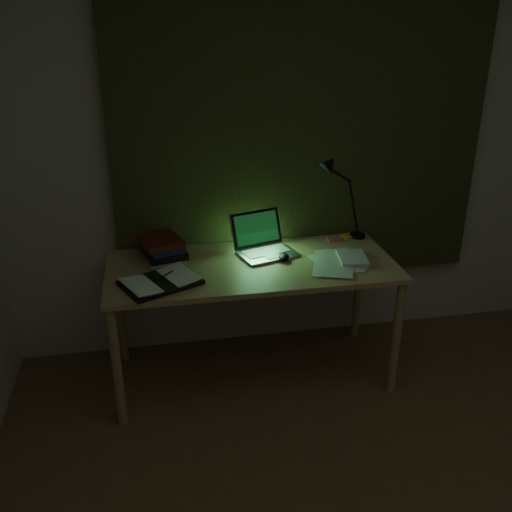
{
  "coord_description": "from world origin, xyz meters",
  "views": [
    {
      "loc": [
        -0.88,
        -1.22,
        2.01
      ],
      "look_at": [
        -0.37,
        1.46,
        0.82
      ],
      "focal_mm": 40.0,
      "sensor_mm": 36.0,
      "label": 1
    }
  ],
  "objects_px": {
    "book_stack": "(162,248)",
    "loose_papers": "(342,257)",
    "laptop": "(268,237)",
    "desk_lamp": "(361,197)",
    "open_textbook": "(160,282)",
    "desk": "(252,321)"
  },
  "relations": [
    {
      "from": "book_stack",
      "to": "loose_papers",
      "type": "height_order",
      "value": "book_stack"
    },
    {
      "from": "laptop",
      "to": "book_stack",
      "type": "relative_size",
      "value": 1.42
    },
    {
      "from": "book_stack",
      "to": "desk_lamp",
      "type": "xyz_separation_m",
      "value": [
        1.19,
        0.12,
        0.19
      ]
    },
    {
      "from": "open_textbook",
      "to": "book_stack",
      "type": "xyz_separation_m",
      "value": [
        0.02,
        0.31,
        0.05
      ]
    },
    {
      "from": "book_stack",
      "to": "desk_lamp",
      "type": "relative_size",
      "value": 0.48
    },
    {
      "from": "laptop",
      "to": "book_stack",
      "type": "bearing_deg",
      "value": 158.49
    },
    {
      "from": "desk_lamp",
      "to": "book_stack",
      "type": "bearing_deg",
      "value": -178.18
    },
    {
      "from": "desk",
      "to": "book_stack",
      "type": "relative_size",
      "value": 6.31
    },
    {
      "from": "laptop",
      "to": "open_textbook",
      "type": "relative_size",
      "value": 0.96
    },
    {
      "from": "desk_lamp",
      "to": "desk",
      "type": "bearing_deg",
      "value": -162.67
    },
    {
      "from": "open_textbook",
      "to": "loose_papers",
      "type": "bearing_deg",
      "value": -17.75
    },
    {
      "from": "desk",
      "to": "open_textbook",
      "type": "bearing_deg",
      "value": -162.54
    },
    {
      "from": "open_textbook",
      "to": "loose_papers",
      "type": "height_order",
      "value": "open_textbook"
    },
    {
      "from": "open_textbook",
      "to": "desk",
      "type": "bearing_deg",
      "value": -7.87
    },
    {
      "from": "desk",
      "to": "book_stack",
      "type": "xyz_separation_m",
      "value": [
        -0.48,
        0.16,
        0.43
      ]
    },
    {
      "from": "laptop",
      "to": "loose_papers",
      "type": "relative_size",
      "value": 0.98
    },
    {
      "from": "open_textbook",
      "to": "book_stack",
      "type": "relative_size",
      "value": 1.48
    },
    {
      "from": "desk",
      "to": "book_stack",
      "type": "height_order",
      "value": "book_stack"
    },
    {
      "from": "loose_papers",
      "to": "desk_lamp",
      "type": "xyz_separation_m",
      "value": [
        0.2,
        0.3,
        0.25
      ]
    },
    {
      "from": "open_textbook",
      "to": "laptop",
      "type": "bearing_deg",
      "value": -1.97
    },
    {
      "from": "desk",
      "to": "desk_lamp",
      "type": "distance_m",
      "value": 0.98
    },
    {
      "from": "laptop",
      "to": "book_stack",
      "type": "height_order",
      "value": "laptop"
    }
  ]
}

